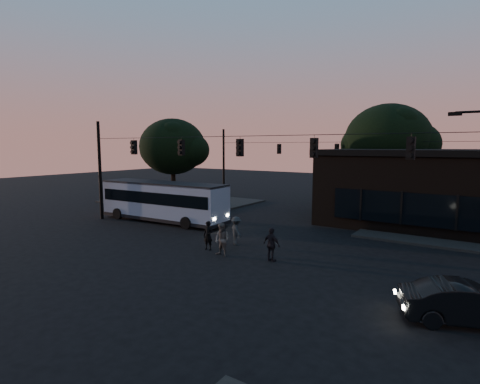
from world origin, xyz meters
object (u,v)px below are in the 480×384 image
Objects in this scene: car at (469,304)px; pedestrian_b at (222,240)px; pedestrian_d at (236,231)px; pedestrian_a at (208,236)px; pedestrian_c at (272,245)px; bus at (163,200)px; building at (439,188)px.

car is 2.37× the size of pedestrian_b.
pedestrian_d is at bearing 49.12° from car.
pedestrian_a is at bearing 57.69° from car.
pedestrian_c is at bearing -173.96° from pedestrian_d.
bus is 6.52× the size of pedestrian_d.
pedestrian_b is 2.64m from pedestrian_c.
building is 15.32m from pedestrian_c.
car is 2.55× the size of pedestrian_a.
pedestrian_c reaches higher than car.
building is 9.72× the size of pedestrian_a.
bus is at bearing 16.50° from pedestrian_d.
car is at bearing -165.48° from pedestrian_d.
pedestrian_b reaches higher than pedestrian_c.
car is at bearing -14.56° from pedestrian_a.
pedestrian_a is 0.97× the size of pedestrian_d.
bus is 6.29× the size of pedestrian_c.
bus reaches higher than pedestrian_d.
building reaches higher than pedestrian_c.
pedestrian_a is at bearing 12.46° from pedestrian_c.
pedestrian_d is at bearing -19.21° from bus.
building is 16.99m from pedestrian_b.
bus is 6.22× the size of pedestrian_b.
building reaches higher than pedestrian_d.
building is 3.81× the size of car.
car is 2.48× the size of pedestrian_d.
pedestrian_d is at bearing -15.87° from pedestrian_c.
pedestrian_b reaches higher than pedestrian_a.
pedestrian_a is (7.67, -4.17, -0.87)m from bus.
building is at bearing -101.11° from pedestrian_c.
pedestrian_a is 0.94× the size of pedestrian_c.
pedestrian_d is at bearing 112.35° from pedestrian_b.
pedestrian_a reaches higher than car.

